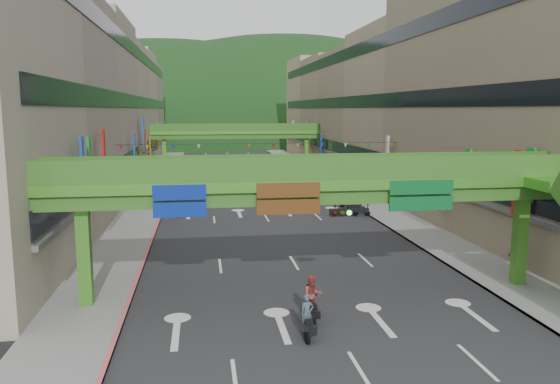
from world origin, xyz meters
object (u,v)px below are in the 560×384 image
(overpass_near, at_px, (337,196))
(car_yellow, at_px, (232,176))
(scooter_rider_mid, at_px, (312,298))
(pedestrian_red, at_px, (517,260))
(car_silver, at_px, (188,187))
(scooter_rider_near, at_px, (307,319))

(overpass_near, height_order, car_yellow, overpass_near)
(scooter_rider_mid, height_order, car_yellow, scooter_rider_mid)
(overpass_near, bearing_deg, pedestrian_red, 13.08)
(overpass_near, relative_size, pedestrian_red, 17.15)
(scooter_rider_mid, bearing_deg, car_yellow, 90.95)
(overpass_near, xyz_separation_m, car_silver, (-7.93, 35.76, -4.50))
(overpass_near, height_order, car_silver, overpass_near)
(overpass_near, xyz_separation_m, car_yellow, (-2.52, 45.79, -4.54))
(car_yellow, bearing_deg, car_silver, -113.61)
(overpass_near, distance_m, scooter_rider_mid, 5.19)
(car_silver, distance_m, pedestrian_red, 38.30)
(scooter_rider_near, height_order, scooter_rider_mid, scooter_rider_mid)
(pedestrian_red, bearing_deg, car_silver, 119.77)
(scooter_rider_mid, bearing_deg, scooter_rider_near, -108.39)
(pedestrian_red, bearing_deg, overpass_near, -167.23)
(scooter_rider_mid, bearing_deg, pedestrian_red, 22.24)
(overpass_near, distance_m, scooter_rider_near, 6.59)
(car_yellow, bearing_deg, overpass_near, -82.10)
(car_yellow, bearing_deg, pedestrian_red, -67.54)
(overpass_near, distance_m, car_silver, 36.91)
(car_silver, bearing_deg, overpass_near, -81.88)
(overpass_near, bearing_deg, scooter_rider_near, -117.53)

